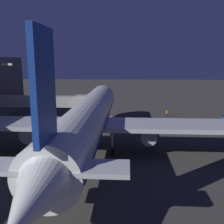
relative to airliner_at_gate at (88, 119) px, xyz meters
The scene contains 7 objects.
ground_plane 13.76m from the airliner_at_gate, 90.00° to the right, with size 320.00×320.00×0.00m, color #383533.
airliner_at_gate is the anchor object (origin of this frame).
jet_bridge 21.95m from the airliner_at_gate, 53.46° to the right, with size 24.65×3.40×7.53m.
apron_floodlight_mast 36.24m from the airliner_at_gate, 45.08° to the right, with size 2.90×0.50×14.92m.
ground_crew_near_nose_gear 35.55m from the airliner_at_gate, 120.62° to the right, with size 0.40×0.40×1.82m.
traffic_cone_nose_port 28.80m from the airliner_at_gate, 94.47° to the right, with size 0.36×0.36×0.55m, color orange.
traffic_cone_nose_starboard 28.80m from the airliner_at_gate, 85.53° to the right, with size 0.36×0.36×0.55m, color orange.
Camera 1 is at (-6.58, 54.53, 15.69)m, focal length 41.21 mm.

